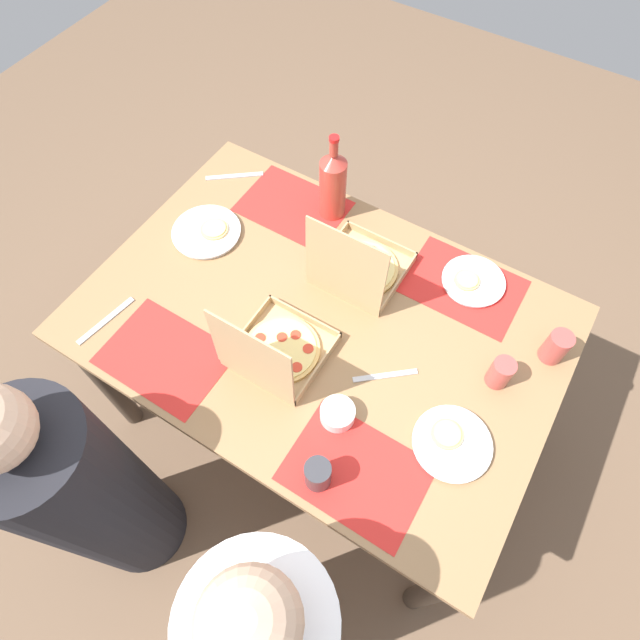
{
  "coord_description": "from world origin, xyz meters",
  "views": [
    {
      "loc": [
        -0.44,
        0.71,
        2.15
      ],
      "look_at": [
        0.0,
        0.0,
        0.76
      ],
      "focal_mm": 29.8,
      "sensor_mm": 36.0,
      "label": 1
    }
  ],
  "objects_px": {
    "cup_clear_right": "(556,347)",
    "condiment_bowl": "(338,414)",
    "plate_far_left": "(473,281)",
    "pizza_box_edge_far": "(276,351)",
    "plate_far_right": "(207,232)",
    "soda_bottle": "(333,184)",
    "diner_left_seat": "(274,627)",
    "cup_red": "(500,373)",
    "diner_right_seat": "(92,494)",
    "plate_near_left": "(451,443)",
    "pizza_box_center": "(359,268)",
    "cup_dark": "(318,474)"
  },
  "relations": [
    {
      "from": "cup_dark",
      "to": "diner_right_seat",
      "type": "bearing_deg",
      "value": 30.89
    },
    {
      "from": "cup_dark",
      "to": "diner_right_seat",
      "type": "distance_m",
      "value": 0.71
    },
    {
      "from": "cup_clear_right",
      "to": "pizza_box_edge_far",
      "type": "bearing_deg",
      "value": 32.24
    },
    {
      "from": "plate_far_left",
      "to": "pizza_box_edge_far",
      "type": "bearing_deg",
      "value": 55.28
    },
    {
      "from": "plate_far_right",
      "to": "plate_far_left",
      "type": "distance_m",
      "value": 0.89
    },
    {
      "from": "plate_far_right",
      "to": "cup_red",
      "type": "relative_size",
      "value": 2.33
    },
    {
      "from": "plate_far_left",
      "to": "soda_bottle",
      "type": "distance_m",
      "value": 0.55
    },
    {
      "from": "cup_dark",
      "to": "diner_left_seat",
      "type": "bearing_deg",
      "value": 102.53
    },
    {
      "from": "plate_far_right",
      "to": "diner_left_seat",
      "type": "bearing_deg",
      "value": 134.31
    },
    {
      "from": "soda_bottle",
      "to": "cup_clear_right",
      "type": "bearing_deg",
      "value": 169.96
    },
    {
      "from": "plate_far_right",
      "to": "diner_left_seat",
      "type": "height_order",
      "value": "diner_left_seat"
    },
    {
      "from": "cup_clear_right",
      "to": "diner_left_seat",
      "type": "height_order",
      "value": "diner_left_seat"
    },
    {
      "from": "diner_left_seat",
      "to": "cup_clear_right",
      "type": "bearing_deg",
      "value": -107.43
    },
    {
      "from": "soda_bottle",
      "to": "cup_red",
      "type": "relative_size",
      "value": 3.22
    },
    {
      "from": "soda_bottle",
      "to": "plate_far_left",
      "type": "bearing_deg",
      "value": 177.28
    },
    {
      "from": "cup_dark",
      "to": "cup_clear_right",
      "type": "distance_m",
      "value": 0.77
    },
    {
      "from": "plate_far_left",
      "to": "cup_clear_right",
      "type": "height_order",
      "value": "cup_clear_right"
    },
    {
      "from": "cup_clear_right",
      "to": "condiment_bowl",
      "type": "xyz_separation_m",
      "value": [
        0.44,
        0.49,
        -0.03
      ]
    },
    {
      "from": "plate_far_right",
      "to": "cup_clear_right",
      "type": "xyz_separation_m",
      "value": [
        -1.14,
        -0.16,
        0.05
      ]
    },
    {
      "from": "plate_far_left",
      "to": "cup_dark",
      "type": "height_order",
      "value": "cup_dark"
    },
    {
      "from": "cup_clear_right",
      "to": "soda_bottle",
      "type": "bearing_deg",
      "value": -10.04
    },
    {
      "from": "plate_far_right",
      "to": "cup_clear_right",
      "type": "height_order",
      "value": "cup_clear_right"
    },
    {
      "from": "condiment_bowl",
      "to": "pizza_box_center",
      "type": "bearing_deg",
      "value": -67.26
    },
    {
      "from": "pizza_box_edge_far",
      "to": "plate_near_left",
      "type": "bearing_deg",
      "value": -176.66
    },
    {
      "from": "plate_far_left",
      "to": "condiment_bowl",
      "type": "height_order",
      "value": "condiment_bowl"
    },
    {
      "from": "plate_far_left",
      "to": "cup_red",
      "type": "height_order",
      "value": "cup_red"
    },
    {
      "from": "pizza_box_center",
      "to": "cup_clear_right",
      "type": "xyz_separation_m",
      "value": [
        -0.62,
        -0.05,
        0.01
      ]
    },
    {
      "from": "soda_bottle",
      "to": "cup_dark",
      "type": "xyz_separation_m",
      "value": [
        -0.44,
        0.81,
        -0.08
      ]
    },
    {
      "from": "diner_left_seat",
      "to": "pizza_box_edge_far",
      "type": "bearing_deg",
      "value": -57.87
    },
    {
      "from": "plate_near_left",
      "to": "cup_clear_right",
      "type": "xyz_separation_m",
      "value": [
        -0.14,
        -0.4,
        0.05
      ]
    },
    {
      "from": "diner_right_seat",
      "to": "plate_far_left",
      "type": "bearing_deg",
      "value": -120.55
    },
    {
      "from": "pizza_box_center",
      "to": "condiment_bowl",
      "type": "height_order",
      "value": "pizza_box_center"
    },
    {
      "from": "pizza_box_center",
      "to": "diner_right_seat",
      "type": "distance_m",
      "value": 1.05
    },
    {
      "from": "pizza_box_center",
      "to": "diner_left_seat",
      "type": "xyz_separation_m",
      "value": [
        -0.31,
        0.96,
        -0.25
      ]
    },
    {
      "from": "cup_red",
      "to": "plate_near_left",
      "type": "bearing_deg",
      "value": 82.43
    },
    {
      "from": "pizza_box_center",
      "to": "soda_bottle",
      "type": "height_order",
      "value": "soda_bottle"
    },
    {
      "from": "plate_near_left",
      "to": "cup_red",
      "type": "relative_size",
      "value": 2.14
    },
    {
      "from": "condiment_bowl",
      "to": "diner_left_seat",
      "type": "height_order",
      "value": "diner_left_seat"
    },
    {
      "from": "condiment_bowl",
      "to": "plate_far_left",
      "type": "bearing_deg",
      "value": -102.69
    },
    {
      "from": "plate_near_left",
      "to": "soda_bottle",
      "type": "xyz_separation_m",
      "value": [
        0.7,
        -0.54,
        0.12
      ]
    },
    {
      "from": "pizza_box_edge_far",
      "to": "plate_far_right",
      "type": "distance_m",
      "value": 0.54
    },
    {
      "from": "plate_far_right",
      "to": "condiment_bowl",
      "type": "relative_size",
      "value": 2.41
    },
    {
      "from": "plate_far_left",
      "to": "cup_clear_right",
      "type": "relative_size",
      "value": 1.83
    },
    {
      "from": "pizza_box_edge_far",
      "to": "soda_bottle",
      "type": "xyz_separation_m",
      "value": [
        0.16,
        -0.58,
        0.09
      ]
    },
    {
      "from": "pizza_box_center",
      "to": "plate_near_left",
      "type": "xyz_separation_m",
      "value": [
        -0.49,
        0.35,
        -0.04
      ]
    },
    {
      "from": "pizza_box_center",
      "to": "plate_far_left",
      "type": "height_order",
      "value": "pizza_box_center"
    },
    {
      "from": "plate_far_right",
      "to": "diner_right_seat",
      "type": "relative_size",
      "value": 0.19
    },
    {
      "from": "condiment_bowl",
      "to": "soda_bottle",
      "type": "bearing_deg",
      "value": -58.0
    },
    {
      "from": "plate_near_left",
      "to": "plate_far_right",
      "type": "bearing_deg",
      "value": -13.31
    },
    {
      "from": "plate_far_right",
      "to": "cup_red",
      "type": "bearing_deg",
      "value": -179.94
    }
  ]
}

